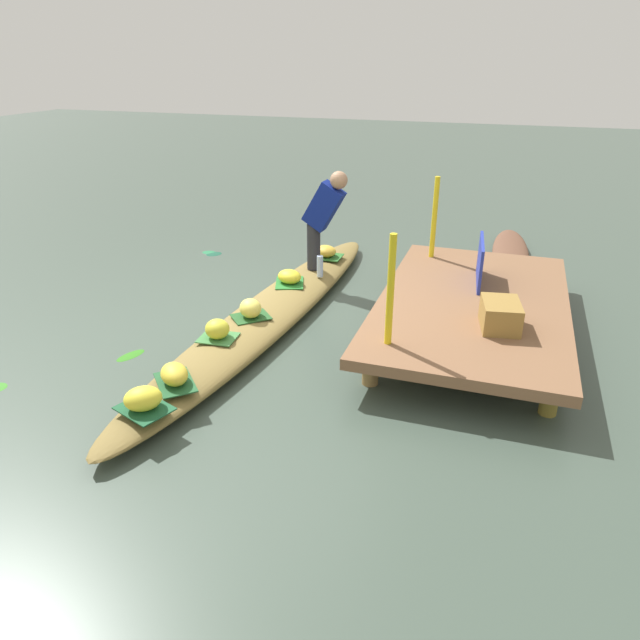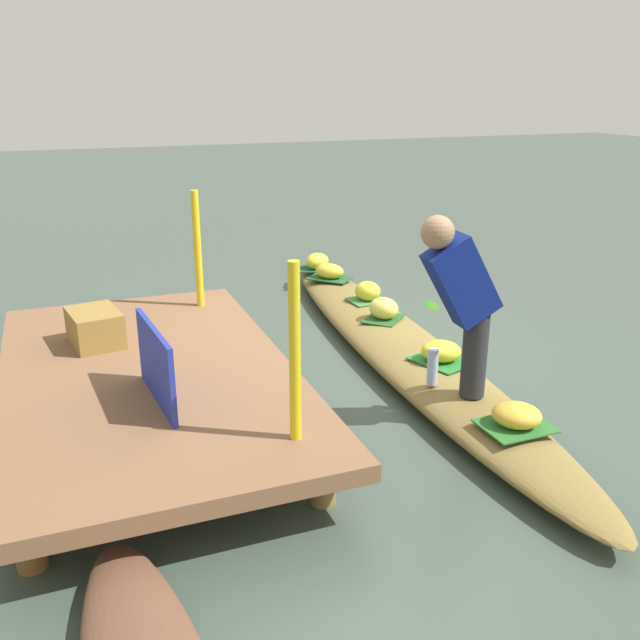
{
  "view_description": "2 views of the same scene",
  "coord_description": "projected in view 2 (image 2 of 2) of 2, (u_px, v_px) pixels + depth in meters",
  "views": [
    {
      "loc": [
        5.13,
        2.27,
        2.59
      ],
      "look_at": [
        0.4,
        0.68,
        0.29
      ],
      "focal_mm": 32.6,
      "sensor_mm": 36.0,
      "label": 1
    },
    {
      "loc": [
        -4.59,
        2.45,
        2.13
      ],
      "look_at": [
        0.4,
        0.53,
        0.26
      ],
      "focal_mm": 38.59,
      "sensor_mm": 36.0,
      "label": 2
    }
  ],
  "objects": [
    {
      "name": "market_banner",
      "position": [
        156.0,
        365.0,
        3.92
      ],
      "size": [
        0.75,
        0.1,
        0.46
      ],
      "primitive_type": "cube",
      "rotation": [
        0.0,
        0.0,
        0.09
      ],
      "color": "#2333A0",
      "rests_on": "dock_platform"
    },
    {
      "name": "leaf_mat_1",
      "position": [
        367.0,
        300.0,
        6.35
      ],
      "size": [
        0.31,
        0.35,
        0.01
      ],
      "primitive_type": "cube",
      "rotation": [
        0.0,
        0.0,
        1.65
      ],
      "color": "#3E7F40",
      "rests_on": "vendor_boat"
    },
    {
      "name": "banana_bunch_5",
      "position": [
        330.0,
        271.0,
        7.03
      ],
      "size": [
        0.36,
        0.36,
        0.15
      ],
      "primitive_type": "ellipsoid",
      "rotation": [
        0.0,
        0.0,
        0.76
      ],
      "color": "yellow",
      "rests_on": "vendor_boat"
    },
    {
      "name": "leaf_mat_2",
      "position": [
        317.0,
        269.0,
        7.41
      ],
      "size": [
        0.41,
        0.47,
        0.01
      ],
      "primitive_type": "cube",
      "rotation": [
        0.0,
        0.0,
        1.22
      ],
      "color": "#1A5330",
      "rests_on": "vendor_boat"
    },
    {
      "name": "leaf_mat_0",
      "position": [
        515.0,
        426.0,
        4.04
      ],
      "size": [
        0.33,
        0.41,
        0.01
      ],
      "primitive_type": "cube",
      "rotation": [
        0.0,
        0.0,
        1.59
      ],
      "color": "#2C6C2A",
      "rests_on": "vendor_boat"
    },
    {
      "name": "vendor_boat",
      "position": [
        399.0,
        346.0,
        5.54
      ],
      "size": [
        5.4,
        1.05,
        0.21
      ],
      "primitive_type": "ellipsoid",
      "rotation": [
        0.0,
        0.0,
        -0.07
      ],
      "color": "olive",
      "rests_on": "ground"
    },
    {
      "name": "drifting_plant_2",
      "position": [
        432.0,
        305.0,
        6.89
      ],
      "size": [
        0.32,
        0.22,
        0.01
      ],
      "primitive_type": "ellipsoid",
      "rotation": [
        0.0,
        0.0,
        2.81
      ],
      "color": "#2E781A",
      "rests_on": "ground"
    },
    {
      "name": "banana_bunch_0",
      "position": [
        517.0,
        415.0,
        4.01
      ],
      "size": [
        0.38,
        0.38,
        0.14
      ],
      "primitive_type": "ellipsoid",
      "rotation": [
        0.0,
        0.0,
        4.04
      ],
      "color": "gold",
      "rests_on": "vendor_boat"
    },
    {
      "name": "leaf_mat_3",
      "position": [
        383.0,
        319.0,
        5.86
      ],
      "size": [
        0.45,
        0.45,
        0.01
      ],
      "primitive_type": "cube",
      "rotation": [
        0.0,
        0.0,
        2.33
      ],
      "color": "#235525",
      "rests_on": "vendor_boat"
    },
    {
      "name": "dock_platform",
      "position": [
        148.0,
        377.0,
        4.45
      ],
      "size": [
        3.2,
        1.8,
        0.37
      ],
      "color": "brown",
      "rests_on": "ground"
    },
    {
      "name": "banana_bunch_3",
      "position": [
        384.0,
        308.0,
        5.83
      ],
      "size": [
        0.33,
        0.32,
        0.19
      ],
      "primitive_type": "ellipsoid",
      "rotation": [
        0.0,
        0.0,
        0.65
      ],
      "color": "#F3DD59",
      "rests_on": "vendor_boat"
    },
    {
      "name": "banana_bunch_2",
      "position": [
        317.0,
        261.0,
        7.38
      ],
      "size": [
        0.35,
        0.36,
        0.17
      ],
      "primitive_type": "ellipsoid",
      "rotation": [
        0.0,
        0.0,
        5.33
      ],
      "color": "yellow",
      "rests_on": "vendor_boat"
    },
    {
      "name": "vendor_person",
      "position": [
        462.0,
        296.0,
        4.19
      ],
      "size": [
        0.22,
        0.54,
        1.19
      ],
      "color": "#28282D",
      "rests_on": "vendor_boat"
    },
    {
      "name": "leaf_mat_4",
      "position": [
        441.0,
        361.0,
        4.98
      ],
      "size": [
        0.48,
        0.43,
        0.01
      ],
      "primitive_type": "cube",
      "rotation": [
        0.0,
        0.0,
        0.34
      ],
      "color": "#27762D",
      "rests_on": "vendor_boat"
    },
    {
      "name": "leaf_mat_5",
      "position": [
        329.0,
        278.0,
        7.06
      ],
      "size": [
        0.5,
        0.49,
        0.01
      ],
      "primitive_type": "cube",
      "rotation": [
        0.0,
        0.0,
        0.75
      ],
      "color": "#20562C",
      "rests_on": "vendor_boat"
    },
    {
      "name": "railing_post_west",
      "position": [
        295.0,
        353.0,
        3.42
      ],
      "size": [
        0.06,
        0.06,
        0.95
      ],
      "primitive_type": "cylinder",
      "color": "yellow",
      "rests_on": "dock_platform"
    },
    {
      "name": "water_bottle",
      "position": [
        433.0,
        367.0,
        4.57
      ],
      "size": [
        0.07,
        0.07,
        0.25
      ],
      "primitive_type": "cylinder",
      "color": "#B3C6EB",
      "rests_on": "vendor_boat"
    },
    {
      "name": "produce_crate",
      "position": [
        95.0,
        327.0,
        4.82
      ],
      "size": [
        0.49,
        0.39,
        0.24
      ],
      "primitive_type": "cube",
      "rotation": [
        0.0,
        0.0,
        0.17
      ],
      "color": "olive",
      "rests_on": "dock_platform"
    },
    {
      "name": "canal_water",
      "position": [
        398.0,
        358.0,
        5.58
      ],
      "size": [
        40.0,
        40.0,
        0.0
      ],
      "primitive_type": "plane",
      "color": "#3F4F44",
      "rests_on": "ground"
    },
    {
      "name": "banana_bunch_1",
      "position": [
        368.0,
        291.0,
        6.32
      ],
      "size": [
        0.32,
        0.32,
        0.18
      ],
      "primitive_type": "ellipsoid",
      "rotation": [
        0.0,
        0.0,
        3.88
      ],
      "color": "yellow",
      "rests_on": "vendor_boat"
    },
    {
      "name": "banana_bunch_4",
      "position": [
        441.0,
        351.0,
        4.95
      ],
      "size": [
        0.34,
        0.36,
        0.15
      ],
      "primitive_type": "ellipsoid",
      "rotation": [
        0.0,
        0.0,
        4.28
      ],
      "color": "yellow",
      "rests_on": "vendor_boat"
    },
    {
      "name": "drifting_plant_0",
      "position": [
        451.0,
        276.0,
        7.9
      ],
      "size": [
        0.26,
        0.26,
        0.01
      ],
      "primitive_type": "ellipsoid",
      "rotation": [
        0.0,
        0.0,
        2.25
      ],
      "color": "#378624",
      "rests_on": "ground"
    },
    {
      "name": "railing_post_east",
      "position": [
        198.0,
        249.0,
        5.54
      ],
      "size": [
        0.06,
        0.06,
        0.95
      ],
      "primitive_type": "cylinder",
      "color": "yellow",
      "rests_on": "dock_platform"
    }
  ]
}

